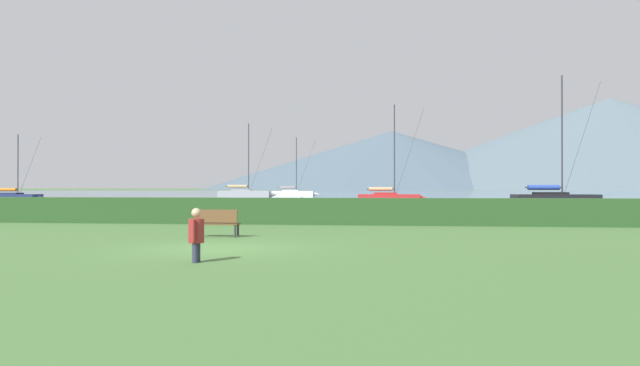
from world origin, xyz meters
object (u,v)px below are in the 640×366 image
at_px(sailboat_slip_4, 14,197).
at_px(sailboat_slip_5, 556,199).
at_px(sailboat_slip_0, 390,198).
at_px(park_bench_near_path, 217,222).
at_px(person_seated_viewer, 196,233).
at_px(sailboat_slip_6, 245,194).
at_px(sailboat_slip_2, 294,193).

relative_size(sailboat_slip_4, sailboat_slip_5, 0.67).
xyz_separation_m(sailboat_slip_0, park_bench_near_path, (-5.92, -40.15, -0.08)).
xyz_separation_m(sailboat_slip_0, sailboat_slip_5, (14.04, -7.93, 0.07)).
xyz_separation_m(sailboat_slip_0, person_seated_viewer, (-4.38, -46.86, 0.08)).
bearing_deg(person_seated_viewer, sailboat_slip_0, 82.23).
bearing_deg(park_bench_near_path, sailboat_slip_4, 133.50).
distance_m(park_bench_near_path, person_seated_viewer, 6.89).
bearing_deg(sailboat_slip_6, sailboat_slip_4, -138.19).
xyz_separation_m(sailboat_slip_4, park_bench_near_path, (35.45, -40.92, -0.03)).
bearing_deg(sailboat_slip_2, park_bench_near_path, -86.88).
xyz_separation_m(park_bench_near_path, person_seated_viewer, (1.54, -6.72, 0.16)).
relative_size(sailboat_slip_0, sailboat_slip_4, 1.33).
bearing_deg(sailboat_slip_5, sailboat_slip_2, 119.38).
height_order(park_bench_near_path, person_seated_viewer, person_seated_viewer).
bearing_deg(sailboat_slip_5, sailboat_slip_0, 145.19).
distance_m(sailboat_slip_0, sailboat_slip_5, 16.12).
height_order(sailboat_slip_6, park_bench_near_path, sailboat_slip_6).
height_order(sailboat_slip_2, sailboat_slip_4, sailboat_slip_2).
height_order(sailboat_slip_0, person_seated_viewer, sailboat_slip_0).
xyz_separation_m(sailboat_slip_5, park_bench_near_path, (-19.95, -32.21, -0.15)).
bearing_deg(sailboat_slip_6, park_bench_near_path, -83.62).
distance_m(sailboat_slip_0, sailboat_slip_2, 38.40).
bearing_deg(sailboat_slip_2, sailboat_slip_5, -59.61).
bearing_deg(sailboat_slip_0, person_seated_viewer, -94.15).
distance_m(sailboat_slip_4, sailboat_slip_6, 30.81).
distance_m(sailboat_slip_5, sailboat_slip_6, 47.38).
bearing_deg(park_bench_near_path, sailboat_slip_2, 100.02).
distance_m(sailboat_slip_4, sailboat_slip_5, 56.09).
relative_size(sailboat_slip_0, sailboat_slip_2, 1.02).
height_order(sailboat_slip_4, person_seated_viewer, sailboat_slip_4).
bearing_deg(person_seated_viewer, park_bench_near_path, 100.47).
xyz_separation_m(sailboat_slip_5, sailboat_slip_6, (-35.07, 31.85, 0.04)).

